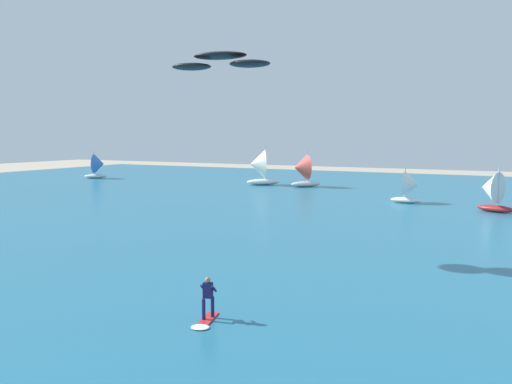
{
  "coord_description": "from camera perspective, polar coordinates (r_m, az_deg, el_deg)",
  "views": [
    {
      "loc": [
        8.81,
        -4.0,
        7.14
      ],
      "look_at": [
        -0.45,
        14.11,
        4.9
      ],
      "focal_mm": 35.84,
      "sensor_mm": 36.0,
      "label": 1
    }
  ],
  "objects": [
    {
      "name": "sailboat_center_horizon",
      "position": [
        55.87,
        16.86,
        0.55
      ],
      "size": [
        3.2,
        2.71,
        3.76
      ],
      "color": "white",
      "rests_on": "ocean"
    },
    {
      "name": "sailboat_leading",
      "position": [
        52.39,
        24.75,
        0.09
      ],
      "size": [
        3.71,
        3.33,
        4.18
      ],
      "color": "maroon",
      "rests_on": "ocean"
    },
    {
      "name": "kitesurfer",
      "position": [
        20.01,
        -5.55,
        -12.51
      ],
      "size": [
        1.03,
        2.03,
        1.67
      ],
      "color": "red",
      "rests_on": "ocean"
    },
    {
      "name": "sailboat_anchored_offshore",
      "position": [
        70.81,
        5.13,
        2.42
      ],
      "size": [
        4.5,
        4.37,
        5.04
      ],
      "color": "silver",
      "rests_on": "ocean"
    },
    {
      "name": "sailboat_near_shore",
      "position": [
        89.0,
        -17.18,
        2.79
      ],
      "size": [
        4.0,
        3.57,
        4.48
      ],
      "color": "silver",
      "rests_on": "ocean"
    },
    {
      "name": "ocean",
      "position": [
        55.05,
        17.64,
        -1.42
      ],
      "size": [
        160.0,
        90.0,
        0.1
      ],
      "primitive_type": "cube",
      "color": "#236B89",
      "rests_on": "ground"
    },
    {
      "name": "kite",
      "position": [
        30.66,
        -4.03,
        14.34
      ],
      "size": [
        6.29,
        2.67,
        0.93
      ],
      "color": "black"
    },
    {
      "name": "sailboat_mid_right",
      "position": [
        73.28,
        0.29,
        2.79
      ],
      "size": [
        5.07,
        4.66,
        5.63
      ],
      "color": "white",
      "rests_on": "ocean"
    }
  ]
}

